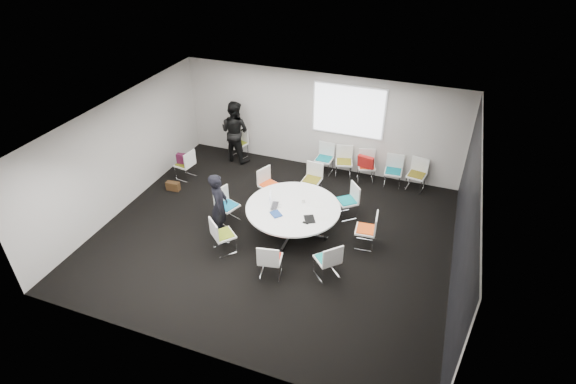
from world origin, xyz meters
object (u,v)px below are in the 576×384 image
(chair_back_b, at_px, (344,167))
(cup, at_px, (303,201))
(maroon_bag, at_px, (184,159))
(chair_ring_a, at_px, (365,236))
(chair_ring_f, at_px, (224,241))
(chair_ring_b, at_px, (347,207))
(chair_ring_h, at_px, (327,266))
(laptop, at_px, (277,206))
(chair_back_d, at_px, (392,177))
(chair_ring_e, at_px, (228,212))
(conference_table, at_px, (293,214))
(chair_ring_c, at_px, (312,186))
(person_main, at_px, (219,206))
(chair_back_a, at_px, (324,164))
(chair_ring_d, at_px, (269,191))
(chair_back_e, at_px, (416,181))
(person_back, at_px, (235,131))
(brown_bag, at_px, (173,186))
(chair_ring_g, at_px, (270,265))
(chair_person_back, at_px, (239,149))
(chair_spare_left, at_px, (186,170))

(chair_back_b, distance_m, cup, 2.73)
(cup, bearing_deg, maroon_bag, 165.07)
(chair_ring_a, distance_m, chair_ring_f, 3.18)
(chair_ring_a, distance_m, chair_ring_b, 1.17)
(chair_ring_h, bearing_deg, laptop, 101.58)
(chair_ring_b, xyz_separation_m, chair_ring_f, (-2.25, -2.23, 0.00))
(chair_back_d, bearing_deg, chair_ring_e, 37.63)
(conference_table, relative_size, chair_ring_c, 2.47)
(chair_back_d, height_order, maroon_bag, chair_back_d)
(chair_ring_e, distance_m, person_main, 0.75)
(conference_table, xyz_separation_m, chair_back_a, (-0.10, 2.91, -0.26))
(chair_back_a, bearing_deg, laptop, 87.78)
(chair_back_d, bearing_deg, maroon_bag, 13.11)
(conference_table, xyz_separation_m, person_main, (-1.55, -0.64, 0.28))
(conference_table, bearing_deg, chair_ring_d, 133.85)
(chair_ring_c, bearing_deg, chair_back_b, -110.32)
(laptop, relative_size, cup, 3.87)
(chair_ring_f, distance_m, person_main, 0.81)
(chair_back_e, distance_m, person_back, 5.31)
(chair_ring_c, height_order, person_back, person_back)
(chair_ring_b, relative_size, chair_back_a, 1.00)
(chair_back_b, bearing_deg, chair_ring_f, 52.97)
(brown_bag, bearing_deg, person_main, -30.62)
(chair_ring_e, xyz_separation_m, person_main, (0.09, -0.51, 0.54))
(chair_ring_b, xyz_separation_m, chair_ring_h, (0.13, -2.20, 0.00))
(chair_ring_e, distance_m, chair_back_b, 3.71)
(chair_ring_c, xyz_separation_m, person_main, (-1.47, -2.35, 0.54))
(chair_ring_g, relative_size, laptop, 2.52)
(person_main, distance_m, brown_bag, 2.56)
(chair_ring_h, xyz_separation_m, chair_back_b, (-0.69, 4.05, 0.00))
(chair_back_a, xyz_separation_m, brown_bag, (-3.57, -2.29, -0.16))
(chair_ring_g, height_order, person_back, person_back)
(chair_ring_h, xyz_separation_m, maroon_bag, (-4.81, 2.40, 0.34))
(chair_back_a, bearing_deg, chair_ring_d, 65.33)
(chair_person_back, bearing_deg, chair_ring_b, 172.87)
(conference_table, xyz_separation_m, chair_back_d, (1.85, 2.88, -0.26))
(cup, distance_m, maroon_bag, 3.95)
(conference_table, bearing_deg, chair_ring_a, 3.83)
(chair_ring_b, distance_m, chair_person_back, 4.24)
(chair_back_e, bearing_deg, conference_table, 59.52)
(chair_back_a, bearing_deg, maroon_bag, 27.24)
(chair_ring_f, xyz_separation_m, person_main, (-0.32, 0.52, 0.54))
(chair_ring_g, distance_m, person_back, 5.19)
(chair_ring_e, height_order, chair_back_d, same)
(chair_ring_d, height_order, chair_spare_left, same)
(chair_ring_a, distance_m, chair_spare_left, 5.46)
(chair_ring_c, relative_size, maroon_bag, 2.20)
(chair_ring_a, bearing_deg, chair_back_e, -20.61)
(chair_ring_b, height_order, chair_ring_g, same)
(chair_ring_c, distance_m, chair_ring_f, 3.08)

